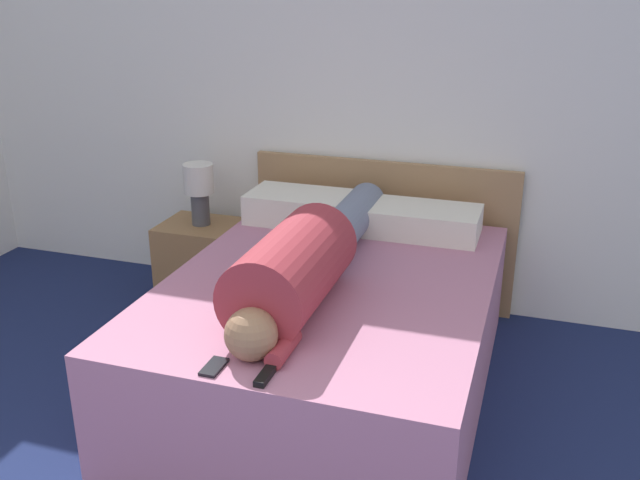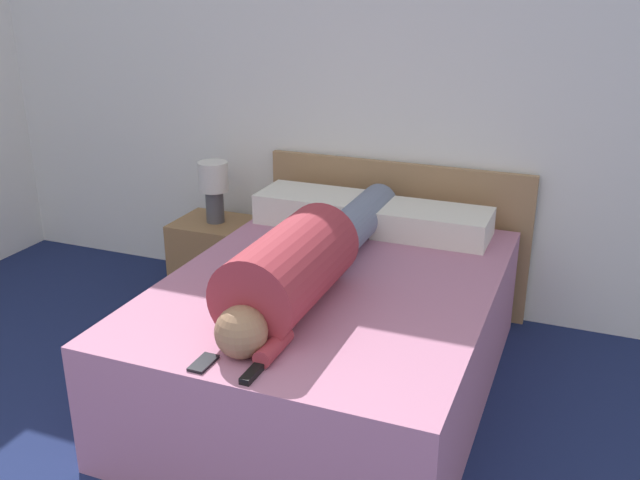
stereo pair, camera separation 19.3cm
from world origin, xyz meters
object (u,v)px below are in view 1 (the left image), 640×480
bed (329,335)px  pillow_second (423,221)px  cell_phone (214,367)px  nightstand (204,261)px  table_lamp (199,188)px  person_lying (307,259)px  tv_remote (266,374)px  pillow_near_headboard (305,207)px

bed → pillow_second: bearing=67.9°
cell_phone → nightstand: bearing=118.5°
table_lamp → cell_phone: (0.90, -1.66, -0.12)m
table_lamp → person_lying: person_lying is taller
pillow_second → person_lying: bearing=-112.0°
tv_remote → cell_phone: tv_remote is taller
nightstand → table_lamp: bearing=0.0°
bed → person_lying: person_lying is taller
pillow_near_headboard → person_lying: bearing=-70.2°
bed → table_lamp: 1.38m
table_lamp → pillow_second: (1.37, -0.03, -0.05)m
nightstand → person_lying: person_lying is taller
bed → table_lamp: size_ratio=5.20×
table_lamp → cell_phone: table_lamp is taller
nightstand → cell_phone: bearing=-61.5°
table_lamp → cell_phone: bearing=-61.5°
tv_remote → nightstand: bearing=123.7°
bed → person_lying: size_ratio=1.09×
nightstand → pillow_second: bearing=-1.3°
table_lamp → person_lying: size_ratio=0.21×
nightstand → table_lamp: table_lamp is taller
tv_remote → cell_phone: size_ratio=1.15×
table_lamp → tv_remote: bearing=-56.3°
bed → nightstand: bed is taller
nightstand → bed: bearing=-35.9°
nightstand → pillow_near_headboard: bearing=-2.6°
person_lying → cell_phone: 0.76m
table_lamp → pillow_second: size_ratio=0.62×
bed → cell_phone: size_ratio=15.11×
bed → nightstand: (-1.06, 0.77, -0.05)m
nightstand → table_lamp: 0.48m
bed → tv_remote: 0.94m
tv_remote → table_lamp: bearing=123.7°
table_lamp → pillow_near_headboard: bearing=-2.6°
pillow_near_headboard → tv_remote: bearing=-75.5°
person_lying → tv_remote: size_ratio=12.05×
nightstand → cell_phone: (0.90, -1.66, 0.35)m
person_lying → tv_remote: bearing=-82.2°
person_lying → cell_phone: size_ratio=13.91×
table_lamp → cell_phone: size_ratio=2.91×
bed → pillow_second: size_ratio=3.24×
pillow_near_headboard → cell_phone: size_ratio=4.91×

